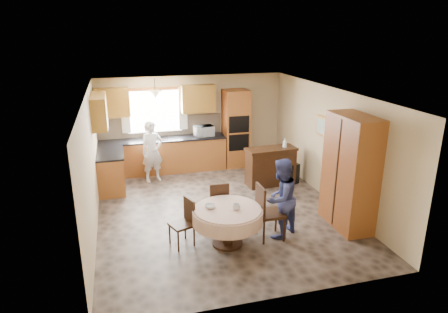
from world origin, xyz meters
TOP-DOWN VIEW (x-y plane):
  - floor at (0.00, 0.00)m, footprint 5.00×6.00m
  - ceiling at (0.00, 0.00)m, footprint 5.00×6.00m
  - wall_back at (0.00, 3.00)m, footprint 5.00×0.02m
  - wall_front at (0.00, -3.00)m, footprint 5.00×0.02m
  - wall_left at (-2.50, 0.00)m, footprint 0.02×6.00m
  - wall_right at (2.50, 0.00)m, footprint 0.02×6.00m
  - window at (-1.00, 2.98)m, footprint 1.40×0.03m
  - curtain_left at (-1.75, 2.93)m, footprint 0.22×0.02m
  - curtain_right at (-0.25, 2.93)m, footprint 0.22×0.02m
  - base_cab_back at (-0.85, 2.70)m, footprint 3.30×0.60m
  - counter_back at (-0.85, 2.70)m, footprint 3.30×0.64m
  - base_cab_left at (-2.20, 1.80)m, footprint 0.60×1.20m
  - counter_left at (-2.20, 1.80)m, footprint 0.64×1.20m
  - backsplash at (-0.85, 2.99)m, footprint 3.30×0.02m
  - wall_cab_left at (-2.05, 2.83)m, footprint 0.85×0.33m
  - wall_cab_right at (0.15, 2.83)m, footprint 0.90×0.33m
  - wall_cab_side at (-2.33, 1.80)m, footprint 0.33×1.20m
  - oven_tower at (1.15, 2.69)m, footprint 0.66×0.62m
  - oven_upper at (1.15, 2.38)m, footprint 0.56×0.01m
  - oven_lower at (1.15, 2.38)m, footprint 0.56×0.01m
  - pendant at (-1.00, 2.50)m, footprint 0.36×0.36m
  - sideboard at (1.57, 1.10)m, footprint 1.26×0.60m
  - space_heater at (2.08, 1.04)m, footprint 0.42×0.35m
  - cupboard at (2.22, -1.27)m, footprint 0.58×1.15m
  - dining_table at (-0.22, -1.38)m, footprint 1.24×1.24m
  - chair_left at (-0.94, -1.16)m, footprint 0.48×0.48m
  - chair_back at (-0.20, -0.63)m, footprint 0.40×0.40m
  - chair_right at (0.51, -1.35)m, footprint 0.46×0.46m
  - framed_picture at (2.47, 0.32)m, footprint 0.06×0.52m
  - microwave at (0.25, 2.65)m, footprint 0.54×0.41m
  - person_sink at (-1.18, 2.11)m, footprint 0.64×0.51m
  - person_dining at (0.80, -1.31)m, footprint 0.92×0.87m
  - bowl_sideboard at (1.20, 1.10)m, footprint 0.30×0.30m
  - bottle_sideboard at (1.92, 1.10)m, footprint 0.13×0.13m
  - cup_table at (-0.09, -1.46)m, footprint 0.15×0.15m
  - bowl_table at (-0.50, -1.27)m, footprint 0.20×0.20m

SIDE VIEW (x-z plane):
  - floor at x=0.00m, z-range -0.01..0.01m
  - space_heater at x=2.08m, z-range 0.00..0.51m
  - sideboard at x=1.57m, z-range 0.00..0.88m
  - base_cab_back at x=-0.85m, z-range 0.00..0.88m
  - base_cab_left at x=-2.20m, z-range 0.00..0.88m
  - chair_left at x=-0.94m, z-range 0.05..0.90m
  - chair_back at x=-0.20m, z-range 0.05..0.95m
  - dining_table at x=-0.22m, z-range 0.20..0.90m
  - chair_right at x=0.51m, z-range 0.06..1.10m
  - bowl_table at x=-0.50m, z-range 0.70..0.76m
  - person_dining at x=0.80m, z-range 0.00..1.50m
  - oven_lower at x=1.15m, z-range 0.53..0.97m
  - cup_table at x=-0.09m, z-range 0.70..0.81m
  - person_sink at x=-1.18m, z-range 0.00..1.53m
  - counter_back at x=-0.85m, z-range 0.88..0.92m
  - counter_left at x=-2.20m, z-range 0.88..0.92m
  - bowl_sideboard at x=1.20m, z-range 0.88..0.94m
  - bottle_sideboard at x=1.92m, z-range 0.88..1.15m
  - microwave at x=0.25m, z-range 0.92..1.20m
  - oven_tower at x=1.15m, z-range 0.00..2.12m
  - cupboard at x=2.22m, z-range 0.00..2.20m
  - backsplash at x=-0.85m, z-range 0.90..1.46m
  - wall_back at x=0.00m, z-range 0.00..2.50m
  - wall_front at x=0.00m, z-range 0.00..2.50m
  - wall_left at x=-2.50m, z-range 0.00..2.50m
  - wall_right at x=2.50m, z-range 0.00..2.50m
  - oven_upper at x=1.15m, z-range 1.02..1.48m
  - framed_picture at x=2.47m, z-range 1.38..1.82m
  - window at x=-1.00m, z-range 1.05..2.15m
  - curtain_left at x=-1.75m, z-range 1.08..2.22m
  - curtain_right at x=-0.25m, z-range 1.08..2.22m
  - wall_cab_left at x=-2.05m, z-range 1.55..2.27m
  - wall_cab_right at x=0.15m, z-range 1.55..2.27m
  - wall_cab_side at x=-2.33m, z-range 1.55..2.27m
  - pendant at x=-1.00m, z-range 2.03..2.21m
  - ceiling at x=0.00m, z-range 2.50..2.50m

